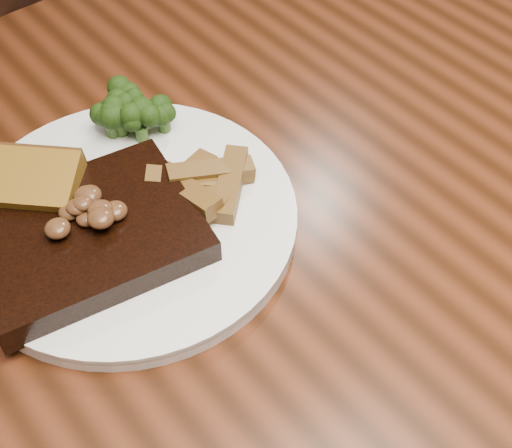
{
  "coord_description": "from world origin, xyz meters",
  "views": [
    {
      "loc": [
        -0.24,
        -0.31,
        1.23
      ],
      "look_at": [
        -0.0,
        -0.01,
        0.78
      ],
      "focal_mm": 50.0,
      "sensor_mm": 36.0,
      "label": 1
    }
  ],
  "objects": [
    {
      "name": "steak_bone",
      "position": [
        -0.12,
        0.01,
        0.77
      ],
      "size": [
        0.16,
        0.04,
        0.02
      ],
      "primitive_type": "cube",
      "rotation": [
        0.0,
        0.0,
        -0.18
      ],
      "color": "#C0B194",
      "rests_on": "plate"
    },
    {
      "name": "mushroom_pile",
      "position": [
        -0.11,
        0.08,
        0.8
      ],
      "size": [
        0.06,
        0.06,
        0.03
      ],
      "primitive_type": null,
      "color": "brown",
      "rests_on": "steak"
    },
    {
      "name": "plate",
      "position": [
        -0.07,
        0.08,
        0.76
      ],
      "size": [
        0.35,
        0.35,
        0.01
      ],
      "primitive_type": "cylinder",
      "rotation": [
        0.0,
        0.0,
        0.22
      ],
      "color": "white",
      "rests_on": "dining_table"
    },
    {
      "name": "potato_wedges",
      "position": [
        -0.0,
        0.07,
        0.77
      ],
      "size": [
        0.1,
        0.1,
        0.02
      ],
      "primitive_type": null,
      "color": "brown",
      "rests_on": "plate"
    },
    {
      "name": "dining_table",
      "position": [
        0.0,
        0.0,
        0.66
      ],
      "size": [
        1.6,
        0.9,
        0.75
      ],
      "color": "#4C200F",
      "rests_on": "ground"
    },
    {
      "name": "steak",
      "position": [
        -0.12,
        0.07,
        0.78
      ],
      "size": [
        0.2,
        0.17,
        0.03
      ],
      "primitive_type": "cube",
      "rotation": [
        0.0,
        0.0,
        -0.18
      ],
      "color": "black",
      "rests_on": "plate"
    },
    {
      "name": "broccoli_cluster",
      "position": [
        -0.01,
        0.17,
        0.78
      ],
      "size": [
        0.07,
        0.07,
        0.04
      ],
      "primitive_type": null,
      "color": "#1D3C0D",
      "rests_on": "plate"
    },
    {
      "name": "garlic_bread",
      "position": [
        -0.14,
        0.15,
        0.77
      ],
      "size": [
        0.11,
        0.11,
        0.02
      ],
      "primitive_type": "cube",
      "rotation": [
        0.0,
        0.0,
        -0.78
      ],
      "color": "#92641A",
      "rests_on": "plate"
    }
  ]
}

